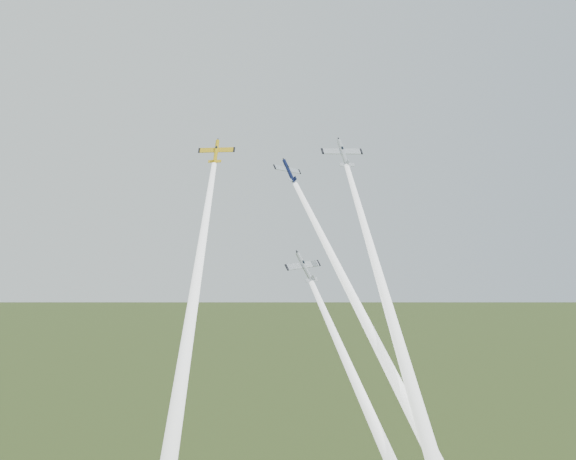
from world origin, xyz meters
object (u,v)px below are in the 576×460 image
object	(u,v)px
plane_navy	(289,171)
plane_silver_right	(343,153)
plane_yellow	(216,151)
plane_silver_low	(305,267)

from	to	relation	value
plane_navy	plane_silver_right	xyz separation A→B (m)	(11.24, -0.13, 3.81)
plane_yellow	plane_silver_right	bearing A→B (deg)	14.76
plane_yellow	plane_silver_right	world-z (taller)	plane_silver_right
plane_yellow	plane_silver_low	distance (m)	28.43
plane_silver_right	plane_silver_low	distance (m)	25.83
plane_silver_right	plane_silver_low	bearing A→B (deg)	-143.08
plane_yellow	plane_silver_low	size ratio (longest dim) A/B	0.91
plane_yellow	plane_silver_right	xyz separation A→B (m)	(24.64, -3.83, 0.18)
plane_navy	plane_silver_right	distance (m)	11.87
plane_silver_right	plane_silver_low	xyz separation A→B (m)	(-10.84, -7.98, -22.05)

